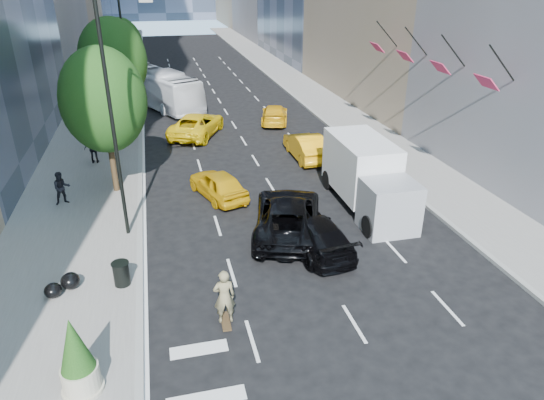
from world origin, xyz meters
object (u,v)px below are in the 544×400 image
object	(u,v)px
black_sedan_mercedes	(314,233)
planter_shrub	(77,358)
black_sedan_lincoln	(288,215)
skateboarder	(224,300)
trash_can	(121,274)
city_bus	(160,88)
box_truck	(367,176)

from	to	relation	value
black_sedan_mercedes	planter_shrub	world-z (taller)	planter_shrub
planter_shrub	black_sedan_lincoln	bearing A→B (deg)	43.56
skateboarder	black_sedan_mercedes	bearing A→B (deg)	-136.28
black_sedan_mercedes	skateboarder	bearing A→B (deg)	35.79
skateboarder	trash_can	world-z (taller)	skateboarder
city_bus	trash_can	distance (m)	27.35
skateboarder	box_truck	size ratio (longest dim) A/B	0.29
skateboarder	box_truck	xyz separation A→B (m)	(8.20, 7.31, 0.66)
black_sedan_mercedes	trash_can	world-z (taller)	black_sedan_mercedes
box_truck	planter_shrub	xyz separation A→B (m)	(-12.50, -9.30, -0.33)
planter_shrub	city_bus	bearing A→B (deg)	84.15
black_sedan_lincoln	city_bus	world-z (taller)	city_bus
black_sedan_mercedes	planter_shrub	size ratio (longest dim) A/B	2.05
city_bus	trash_can	xyz separation A→B (m)	(-2.40, -27.22, -1.00)
planter_shrub	trash_can	bearing A→B (deg)	79.80
skateboarder	planter_shrub	distance (m)	4.75
black_sedan_lincoln	black_sedan_mercedes	size ratio (longest dim) A/B	1.23
black_sedan_mercedes	city_bus	size ratio (longest dim) A/B	0.44
box_truck	black_sedan_mercedes	bearing A→B (deg)	-138.54
trash_can	planter_shrub	distance (m)	5.11
trash_can	planter_shrub	size ratio (longest dim) A/B	0.36
skateboarder	black_sedan_mercedes	size ratio (longest dim) A/B	0.39
black_sedan_lincoln	trash_can	bearing A→B (deg)	36.79
black_sedan_mercedes	planter_shrub	xyz separation A→B (m)	(-8.70, -6.00, 0.59)
trash_can	planter_shrub	xyz separation A→B (m)	(-0.90, -4.98, 0.72)
trash_can	box_truck	bearing A→B (deg)	20.43
city_bus	trash_can	bearing A→B (deg)	-117.97
trash_can	planter_shrub	bearing A→B (deg)	-100.20
black_sedan_lincoln	trash_can	xyz separation A→B (m)	(-7.10, -2.62, -0.27)
skateboarder	black_sedan_mercedes	distance (m)	5.95
black_sedan_mercedes	planter_shrub	bearing A→B (deg)	28.10
black_sedan_mercedes	box_truck	size ratio (longest dim) A/B	0.74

